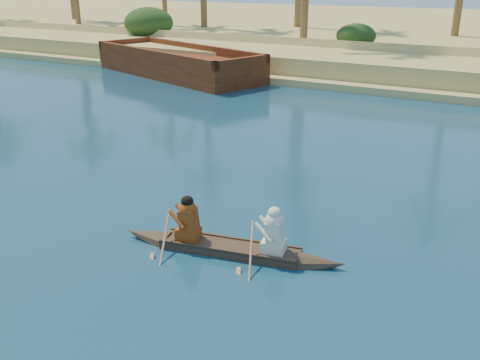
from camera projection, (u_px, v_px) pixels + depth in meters
The scene contains 4 objects.
sandy_embankment at pixel (381, 32), 48.79m from camera, with size 150.00×51.00×1.50m.
shrub_cluster at pixel (321, 42), 35.98m from camera, with size 100.00×6.00×2.40m, color #1D3F17, non-canonical shape.
canoe at pixel (230, 241), 11.17m from camera, with size 4.89×1.54×1.34m.
barge_mid at pixel (177, 64), 30.73m from camera, with size 11.88×7.20×1.88m.
Camera 1 is at (12.99, -3.48, 5.48)m, focal length 40.00 mm.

